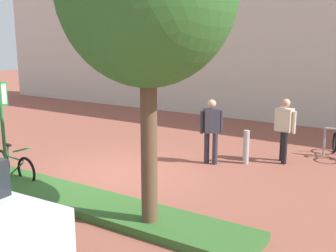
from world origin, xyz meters
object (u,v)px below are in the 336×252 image
person_casual_tan (285,126)px  person_suited_dark (211,127)px  bike_at_sign (14,166)px  bollard_steel (246,147)px  parking_sign_post (2,118)px

person_casual_tan → person_suited_dark: bearing=-144.1°
bike_at_sign → person_casual_tan: bearing=44.6°
bollard_steel → bike_at_sign: bearing=-134.5°
parking_sign_post → bike_at_sign: 1.21m
parking_sign_post → person_casual_tan: size_ratio=1.36×
bollard_steel → person_casual_tan: (0.80, 0.65, 0.53)m
bike_at_sign → bollard_steel: bollard_steel is taller
parking_sign_post → person_suited_dark: size_ratio=1.36×
parking_sign_post → bike_at_sign: size_ratio=1.40×
parking_sign_post → person_suited_dark: parking_sign_post is taller
bollard_steel → person_casual_tan: size_ratio=0.52×
parking_sign_post → person_suited_dark: 5.09m
bollard_steel → person_suited_dark: person_suited_dark is taller
person_suited_dark → parking_sign_post: bearing=-130.3°
parking_sign_post → bollard_steel: 6.06m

